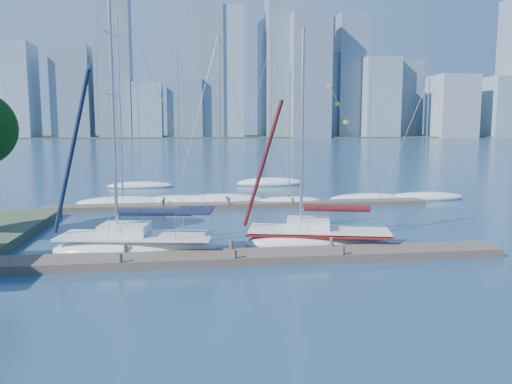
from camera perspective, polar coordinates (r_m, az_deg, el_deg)
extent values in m
plane|color=navy|center=(23.54, -2.65, -7.95)|extent=(700.00, 700.00, 0.00)
cube|color=brown|center=(23.48, -2.66, -7.48)|extent=(26.00, 2.00, 0.40)
cube|color=brown|center=(39.29, -1.77, -1.48)|extent=(30.00, 1.80, 0.36)
cube|color=#38472D|center=(342.68, -7.33, 6.25)|extent=(800.00, 100.00, 1.50)
ellipsoid|color=white|center=(25.62, -13.46, -6.33)|extent=(8.45, 3.93, 1.43)
cube|color=white|center=(25.48, -13.51, -4.87)|extent=(7.82, 3.62, 0.11)
cube|color=white|center=(25.57, -14.77, -4.11)|extent=(2.53, 2.07, 0.52)
cylinder|color=silver|center=(25.21, -16.05, 9.20)|extent=(0.17, 0.17, 12.39)
cylinder|color=silver|center=(25.04, -11.43, -2.48)|extent=(3.81, 0.71, 0.10)
cylinder|color=black|center=(25.02, -11.43, -2.27)|extent=(3.56, 0.94, 0.38)
cube|color=black|center=(24.64, -7.02, -2.10)|extent=(2.05, 2.51, 0.08)
ellipsoid|color=white|center=(26.75, 7.13, -5.62)|extent=(8.26, 4.34, 1.38)
cube|color=white|center=(26.61, 7.15, -4.27)|extent=(7.64, 4.00, 0.11)
cube|color=white|center=(26.54, 5.97, -3.57)|extent=(2.54, 2.14, 0.51)
cylinder|color=silver|center=(26.07, 5.29, 7.05)|extent=(0.17, 0.17, 10.33)
cylinder|color=silver|center=(26.46, 9.23, -2.04)|extent=(3.65, 0.96, 0.09)
cylinder|color=#470F13|center=(26.45, 9.24, -1.84)|extent=(3.42, 1.16, 0.37)
cube|color=maroon|center=(26.64, 7.14, -4.60)|extent=(7.83, 4.14, 0.09)
ellipsoid|color=white|center=(41.33, -14.93, -1.25)|extent=(7.69, 5.07, 1.13)
cylinder|color=silver|center=(40.93, -15.29, 9.56)|extent=(0.12, 0.12, 13.88)
ellipsoid|color=white|center=(41.17, -8.73, -1.13)|extent=(7.27, 3.59, 1.11)
cylinder|color=silver|center=(40.73, -8.91, 7.92)|extent=(0.12, 0.12, 11.33)
ellipsoid|color=white|center=(41.01, -4.14, -1.06)|extent=(7.72, 4.85, 1.25)
cylinder|color=silver|center=(40.58, -4.23, 8.93)|extent=(0.14, 0.14, 12.41)
ellipsoid|color=white|center=(40.77, 3.80, -1.18)|extent=(5.97, 3.24, 0.95)
cylinder|color=silver|center=(40.32, 3.87, 6.83)|extent=(0.10, 0.10, 9.97)
ellipsoid|color=white|center=(43.68, 12.62, -0.77)|extent=(6.73, 2.06, 0.97)
cylinder|color=silver|center=(43.26, 12.87, 7.93)|extent=(0.11, 0.11, 11.81)
ellipsoid|color=white|center=(45.75, 18.66, -0.61)|extent=(7.44, 3.21, 0.99)
cylinder|color=silver|center=(45.35, 18.95, 6.23)|extent=(0.11, 0.11, 9.46)
ellipsoid|color=white|center=(53.50, -13.08, 0.68)|extent=(7.00, 4.50, 0.94)
cylinder|color=silver|center=(53.16, -13.28, 7.35)|extent=(0.10, 0.10, 11.07)
ellipsoid|color=white|center=(54.29, 1.66, 1.02)|extent=(7.63, 3.41, 1.24)
cylinder|color=silver|center=(54.00, 1.69, 9.43)|extent=(0.14, 0.14, 14.08)
cube|color=gray|center=(321.59, -25.18, 10.36)|extent=(13.70, 23.42, 53.91)
cube|color=slate|center=(318.12, -20.26, 10.62)|extent=(21.53, 17.63, 53.70)
cube|color=#939DB0|center=(335.46, -15.64, 9.49)|extent=(15.61, 17.61, 40.66)
cube|color=gray|center=(308.64, -12.22, 9.05)|extent=(16.93, 19.81, 32.46)
cube|color=slate|center=(309.52, -8.14, 9.40)|extent=(20.75, 16.86, 35.34)
cube|color=#939DB0|center=(314.71, -3.42, 13.38)|extent=(20.42, 14.99, 78.65)
cube|color=gray|center=(333.10, 1.77, 12.62)|extent=(16.06, 17.46, 73.71)
cube|color=slate|center=(311.37, 6.13, 13.01)|extent=(23.29, 18.95, 74.30)
cube|color=#939DB0|center=(331.41, 8.92, 10.78)|extent=(13.37, 17.11, 53.15)
cube|color=gray|center=(324.85, 13.88, 10.36)|extent=(21.65, 18.80, 48.98)
cube|color=slate|center=(364.55, 16.79, 10.14)|extent=(16.51, 17.52, 51.80)
cube|color=#939DB0|center=(344.50, 21.49, 9.06)|extent=(24.85, 23.94, 39.07)
cube|color=gray|center=(360.23, 25.76, 8.70)|extent=(13.46, 21.38, 38.47)
cube|color=slate|center=(320.10, -15.92, 16.72)|extent=(18.72, 18.00, 119.65)
cube|color=slate|center=(315.88, -5.57, 15.26)|extent=(18.35, 18.00, 99.70)
cube|color=slate|center=(322.01, 2.79, 16.66)|extent=(17.18, 18.00, 116.67)
cube|color=slate|center=(330.37, 10.67, 12.77)|extent=(17.59, 18.00, 76.30)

